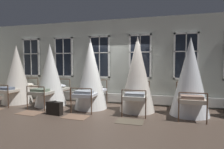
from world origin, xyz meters
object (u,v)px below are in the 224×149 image
(cot_first, at_px, (17,75))
(suitcase_dark, at_px, (55,108))
(cot_second, at_px, (50,75))
(cot_third, at_px, (91,74))
(cot_fourth, at_px, (137,75))
(cot_fifth, at_px, (190,77))

(cot_first, relative_size, suitcase_dark, 4.33)
(suitcase_dark, bearing_deg, cot_first, 161.22)
(cot_second, height_order, cot_third, cot_third)
(cot_fourth, bearing_deg, cot_first, 88.82)
(cot_second, bearing_deg, cot_third, -88.31)
(cot_first, relative_size, cot_second, 0.99)
(cot_first, height_order, cot_fifth, cot_fifth)
(cot_second, xyz_separation_m, cot_fourth, (3.57, 0.02, 0.09))
(suitcase_dark, bearing_deg, cot_third, 63.98)
(cot_fourth, bearing_deg, cot_fifth, -93.24)
(cot_second, xyz_separation_m, cot_fifth, (5.32, -0.05, 0.03))
(cot_first, height_order, cot_second, cot_second)
(cot_first, relative_size, cot_fifth, 0.97)
(cot_first, xyz_separation_m, cot_third, (3.47, -0.04, 0.07))
(cot_fifth, height_order, suitcase_dark, cot_fifth)
(cot_third, relative_size, suitcase_dark, 4.59)
(cot_third, bearing_deg, cot_second, 89.40)
(cot_third, relative_size, cot_fifth, 1.03)
(cot_third, height_order, suitcase_dark, cot_third)
(cot_second, height_order, cot_fifth, cot_fifth)
(cot_second, distance_m, suitcase_dark, 1.87)
(cot_second, bearing_deg, cot_fifth, -88.90)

